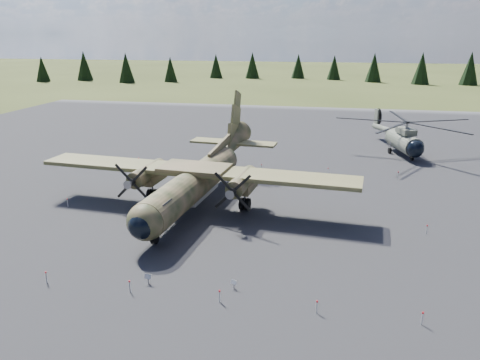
# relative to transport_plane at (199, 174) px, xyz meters

# --- Properties ---
(ground) EXTENTS (500.00, 500.00, 0.00)m
(ground) POSITION_rel_transport_plane_xyz_m (4.25, -3.64, -2.95)
(ground) COLOR #57612B
(ground) RESTS_ON ground
(apron) EXTENTS (120.00, 120.00, 0.04)m
(apron) POSITION_rel_transport_plane_xyz_m (4.25, 6.36, -2.95)
(apron) COLOR #56565A
(apron) RESTS_ON ground
(transport_plane) EXTENTS (31.22, 28.28, 10.28)m
(transport_plane) POSITION_rel_transport_plane_xyz_m (0.00, 0.00, 0.00)
(transport_plane) COLOR #3A4324
(transport_plane) RESTS_ON ground
(helicopter_near) EXTENTS (23.33, 24.24, 4.83)m
(helicopter_near) POSITION_rel_transport_plane_xyz_m (22.14, 23.92, 0.47)
(helicopter_near) COLOR slate
(helicopter_near) RESTS_ON ground
(info_placard_left) EXTENTS (0.47, 0.22, 0.72)m
(info_placard_left) POSITION_rel_transport_plane_xyz_m (1.00, -15.89, -2.47)
(info_placard_left) COLOR gray
(info_placard_left) RESTS_ON ground
(info_placard_right) EXTENTS (0.44, 0.30, 0.63)m
(info_placard_right) POSITION_rel_transport_plane_xyz_m (6.77, -15.37, -2.53)
(info_placard_right) COLOR gray
(info_placard_right) RESTS_ON ground
(barrier_fence) EXTENTS (33.12, 29.62, 0.85)m
(barrier_fence) POSITION_rel_transport_plane_xyz_m (3.79, -3.72, -2.44)
(barrier_fence) COLOR silver
(barrier_fence) RESTS_ON ground
(treeline) EXTENTS (283.73, 289.87, 10.98)m
(treeline) POSITION_rel_transport_plane_xyz_m (9.60, -5.36, 1.82)
(treeline) COLOR black
(treeline) RESTS_ON ground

